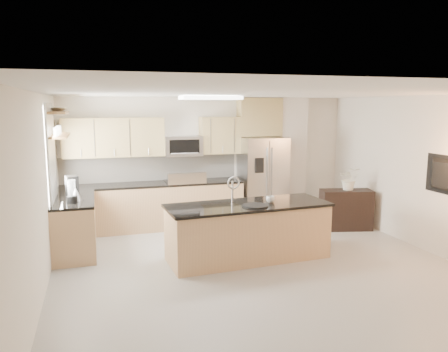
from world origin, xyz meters
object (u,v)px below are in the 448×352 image
object	(u,v)px
refrigerator	(262,180)
credenza	(346,210)
coffee_maker	(72,187)
flower_vase	(350,173)
blender	(72,193)
bowl	(58,109)
platter	(255,206)
island	(248,231)
cup	(270,199)
range	(185,203)
microwave	(183,146)
kettle	(76,194)
television	(447,176)

from	to	relation	value
refrigerator	credenza	size ratio (longest dim) A/B	1.80
coffee_maker	flower_vase	size ratio (longest dim) A/B	0.51
blender	flower_vase	xyz separation A→B (m)	(5.14, 0.29, 0.05)
bowl	flower_vase	bearing A→B (deg)	-3.89
credenza	platter	xyz separation A→B (m)	(-2.38, -1.23, 0.51)
flower_vase	island	bearing A→B (deg)	-157.25
cup	flower_vase	size ratio (longest dim) A/B	0.20
blender	range	bearing A→B (deg)	34.44
range	bowl	size ratio (longest dim) A/B	3.29
coffee_maker	bowl	bearing A→B (deg)	144.53
platter	island	bearing A→B (deg)	103.64
microwave	flower_vase	distance (m)	3.35
refrigerator	platter	distance (m)	2.53
cup	credenza	bearing A→B (deg)	27.27
microwave	credenza	size ratio (longest dim) A/B	0.77
kettle	coffee_maker	size ratio (longest dim) A/B	0.70
island	television	xyz separation A→B (m)	(2.92, -0.95, 0.90)
refrigerator	cup	distance (m)	2.26
flower_vase	blender	bearing A→B (deg)	-176.76
cup	island	bearing A→B (deg)	176.56
range	television	size ratio (longest dim) A/B	1.06
credenza	cup	xyz separation A→B (m)	(-2.06, -1.06, 0.55)
island	coffee_maker	distance (m)	3.04
range	television	distance (m)	4.78
island	credenza	size ratio (longest dim) A/B	2.67
island	coffee_maker	size ratio (longest dim) A/B	7.58
refrigerator	cup	bearing A→B (deg)	-108.17
blender	bowl	size ratio (longest dim) A/B	1.06
refrigerator	island	size ratio (longest dim) A/B	0.67
island	coffee_maker	world-z (taller)	island
cup	television	world-z (taller)	television
refrigerator	kettle	bearing A→B (deg)	-161.86
microwave	coffee_maker	bearing A→B (deg)	-154.35
cup	platter	size ratio (longest dim) A/B	0.34
flower_vase	television	xyz separation A→B (m)	(0.45, -1.99, 0.22)
refrigerator	platter	xyz separation A→B (m)	(-1.03, -2.31, 0.02)
island	kettle	bearing A→B (deg)	157.03
range	credenza	xyz separation A→B (m)	(3.02, -1.13, -0.08)
coffee_maker	island	bearing A→B (deg)	-25.66
cup	kettle	bearing A→B (deg)	162.51
credenza	bowl	xyz separation A→B (m)	(-5.27, 0.36, 1.98)
refrigerator	credenza	bearing A→B (deg)	-38.60
refrigerator	television	xyz separation A→B (m)	(1.85, -3.07, 0.46)
platter	microwave	bearing A→B (deg)	104.28
bowl	television	xyz separation A→B (m)	(5.76, -2.35, -1.03)
coffee_maker	credenza	bearing A→B (deg)	-2.77
microwave	coffee_maker	world-z (taller)	microwave
range	television	xyz separation A→B (m)	(3.51, -3.12, 0.88)
platter	bowl	xyz separation A→B (m)	(-2.88, 1.59, 1.47)
credenza	kettle	distance (m)	5.08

